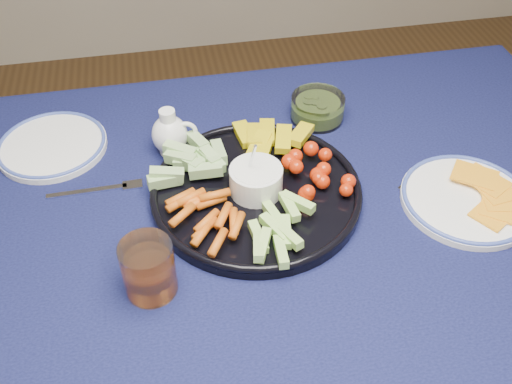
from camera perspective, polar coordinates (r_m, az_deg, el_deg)
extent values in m
cylinder|color=#4A3018|center=(1.75, 18.29, 0.21)|extent=(0.07, 0.07, 0.70)
cube|color=#4A3018|center=(1.02, -4.41, -6.05)|extent=(1.60, 1.00, 0.04)
cube|color=black|center=(1.00, -4.48, -5.20)|extent=(1.66, 1.06, 0.01)
cube|color=black|center=(1.49, -6.94, 6.31)|extent=(1.66, 0.01, 0.30)
cylinder|color=black|center=(1.07, 0.00, -0.18)|extent=(0.39, 0.39, 0.02)
torus|color=black|center=(1.06, 0.00, 0.32)|extent=(0.39, 0.39, 0.02)
cylinder|color=white|center=(1.04, 0.00, 1.19)|extent=(0.10, 0.10, 0.05)
cylinder|color=white|center=(1.03, 0.00, 2.09)|extent=(0.08, 0.08, 0.01)
cylinder|color=white|center=(1.18, -8.42, 4.26)|extent=(0.05, 0.05, 0.01)
ellipsoid|color=white|center=(1.16, -8.61, 5.67)|extent=(0.07, 0.07, 0.08)
cylinder|color=white|center=(1.13, -8.84, 7.38)|extent=(0.03, 0.03, 0.03)
torus|color=white|center=(1.15, -6.98, 6.07)|extent=(0.05, 0.02, 0.05)
torus|color=#3D51AB|center=(1.14, -8.76, 6.79)|extent=(0.04, 0.04, 0.00)
cylinder|color=silver|center=(1.25, 6.17, 8.34)|extent=(0.12, 0.12, 0.05)
cylinder|color=#557220|center=(1.26, 6.13, 7.99)|extent=(0.10, 0.10, 0.03)
cylinder|color=white|center=(1.13, 20.28, -0.77)|extent=(0.24, 0.24, 0.01)
torus|color=#3D51AB|center=(1.12, 20.37, -0.49)|extent=(0.24, 0.24, 0.01)
cylinder|color=silver|center=(0.91, -10.69, -7.54)|extent=(0.08, 0.08, 0.10)
cylinder|color=orange|center=(0.93, -10.51, -8.39)|extent=(0.07, 0.07, 0.05)
cube|color=silver|center=(1.13, -16.55, 0.06)|extent=(0.15, 0.01, 0.00)
cube|color=silver|center=(1.12, -12.24, 0.69)|extent=(0.04, 0.02, 0.00)
cube|color=silver|center=(1.10, 17.47, -1.33)|extent=(0.10, 0.13, 0.00)
cube|color=silver|center=(1.09, 21.47, -3.41)|extent=(0.04, 0.04, 0.00)
cylinder|color=white|center=(1.25, -19.69, 4.33)|extent=(0.22, 0.22, 0.01)
torus|color=#3D51AB|center=(1.24, -19.77, 4.60)|extent=(0.22, 0.22, 0.01)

